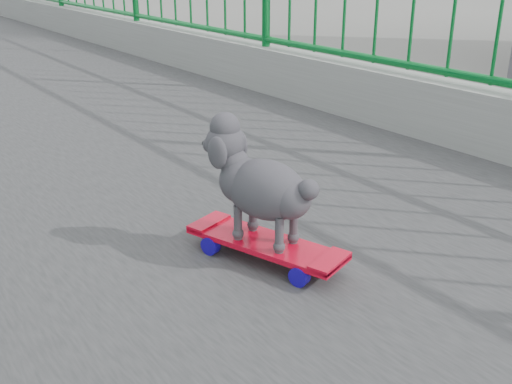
{
  "coord_description": "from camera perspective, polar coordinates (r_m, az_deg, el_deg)",
  "views": [
    {
      "loc": [
        -1.18,
        -1.35,
        7.92
      ],
      "look_at": [
        -0.14,
        0.04,
        7.22
      ],
      "focal_mm": 42.0,
      "sensor_mm": 36.0,
      "label": 1
    }
  ],
  "objects": [
    {
      "name": "railing",
      "position": [
        1.93,
        4.13,
        0.42
      ],
      "size": [
        3.0,
        24.0,
        1.42
      ],
      "color": "gray",
      "rests_on": "footbridge"
    },
    {
      "name": "skateboard",
      "position": [
        1.9,
        0.9,
        -5.12
      ],
      "size": [
        0.31,
        0.55,
        0.07
      ],
      "rotation": [
        0.0,
        0.0,
        0.31
      ],
      "color": "red",
      "rests_on": "footbridge"
    },
    {
      "name": "poodle",
      "position": [
        1.83,
        0.35,
        0.89
      ],
      "size": [
        0.25,
        0.41,
        0.36
      ],
      "rotation": [
        0.0,
        0.0,
        0.31
      ],
      "color": "#28252A",
      "rests_on": "skateboard"
    }
  ]
}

